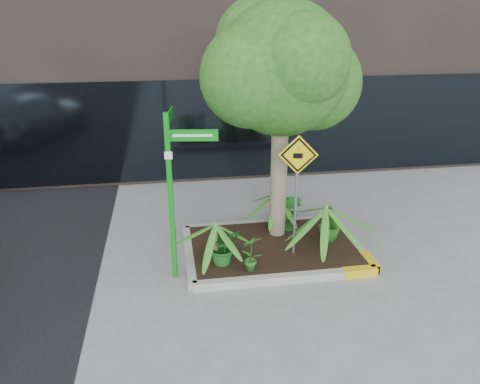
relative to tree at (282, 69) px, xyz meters
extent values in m
plane|color=gray|center=(-0.40, -0.81, -3.36)|extent=(80.00, 80.00, 0.00)
cube|color=#9E9E99|center=(-0.20, 0.59, -3.28)|extent=(3.20, 0.15, 0.15)
cube|color=#9E9E99|center=(-0.20, -1.61, -3.28)|extent=(3.20, 0.15, 0.15)
cube|color=#9E9E99|center=(-1.80, -0.51, -3.28)|extent=(0.15, 2.20, 0.15)
cube|color=#9E9E99|center=(1.40, -0.51, -3.28)|extent=(0.15, 2.20, 0.15)
cube|color=gold|center=(1.10, -1.61, -3.28)|extent=(0.60, 0.17, 0.15)
cube|color=black|center=(-0.20, -0.51, -3.24)|extent=(3.05, 2.05, 0.06)
cylinder|color=gray|center=(0.00, -0.02, -1.87)|extent=(0.32, 0.32, 2.96)
cylinder|color=gray|center=(0.10, -0.02, -0.79)|extent=(0.56, 0.16, 0.96)
sphere|color=#1C5418|center=(0.00, -0.02, 0.00)|extent=(2.37, 2.37, 2.37)
sphere|color=#1C5418|center=(0.69, 0.28, -0.29)|extent=(1.78, 1.78, 1.78)
sphere|color=#1C5418|center=(-0.59, -0.21, -0.09)|extent=(1.78, 1.78, 1.78)
sphere|color=#1C5418|center=(0.20, -0.61, 0.20)|extent=(1.58, 1.58, 1.58)
sphere|color=#1C5418|center=(-0.29, 0.48, 0.40)|extent=(1.68, 1.68, 1.68)
cylinder|color=gray|center=(0.63, -1.02, -2.71)|extent=(0.07, 0.07, 0.98)
cylinder|color=gray|center=(-1.33, -0.97, -2.82)|extent=(0.07, 0.07, 0.78)
cylinder|color=gray|center=(0.07, 0.34, -2.83)|extent=(0.07, 0.07, 0.75)
imported|color=#1C6321|center=(-1.22, -1.03, -2.87)|extent=(0.79, 0.79, 0.67)
imported|color=#1D621D|center=(0.92, -0.46, -2.84)|extent=(0.54, 0.54, 0.74)
imported|color=#256720|center=(-0.78, -1.36, -2.87)|extent=(0.46, 0.46, 0.67)
imported|color=#1A5B1D|center=(0.29, 0.08, -2.80)|extent=(0.62, 0.62, 0.81)
cube|color=#0C8A17|center=(-2.07, -1.11, -1.92)|extent=(0.09, 0.09, 2.88)
cube|color=#0C8A17|center=(-1.68, -1.16, -0.84)|extent=(0.80, 0.14, 0.18)
cube|color=#0C8A17|center=(-2.01, -0.72, -0.63)|extent=(0.14, 0.80, 0.18)
cube|color=white|center=(-1.68, -1.18, -0.84)|extent=(0.61, 0.09, 0.04)
cube|color=white|center=(-2.03, -0.72, -0.63)|extent=(0.09, 0.61, 0.04)
cube|color=white|center=(-2.07, -1.15, -1.15)|extent=(0.12, 0.02, 0.12)
cylinder|color=slate|center=(0.10, -0.89, -2.18)|extent=(0.06, 0.09, 2.05)
cube|color=yellow|center=(0.10, -0.91, -1.31)|extent=(0.68, 0.14, 0.69)
cube|color=black|center=(0.10, -0.92, -1.31)|extent=(0.60, 0.11, 0.61)
cube|color=yellow|center=(0.10, -0.92, -1.31)|extent=(0.51, 0.09, 0.52)
cube|color=black|center=(0.09, -0.93, -1.33)|extent=(0.16, 0.03, 0.09)
camera|label=1|loc=(-2.08, -8.24, 0.98)|focal=35.00mm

